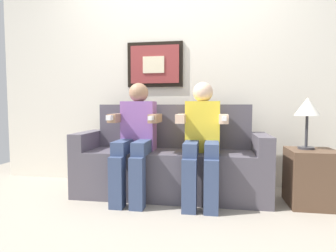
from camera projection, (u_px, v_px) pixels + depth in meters
ground_plane at (165, 206)px, 2.49m from camera, size 5.54×5.54×0.00m
back_wall_assembly at (176, 69)px, 3.15m from camera, size 4.26×0.10×2.60m
couch at (171, 164)px, 2.79m from camera, size 1.86×0.58×0.90m
person_on_left at (136, 135)px, 2.66m from camera, size 0.46×0.56×1.11m
person_on_right at (202, 137)px, 2.56m from camera, size 0.46×0.56×1.11m
side_table_right at (311, 178)px, 2.49m from camera, size 0.40×0.40×0.50m
table_lamp at (307, 109)px, 2.49m from camera, size 0.22×0.22×0.46m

